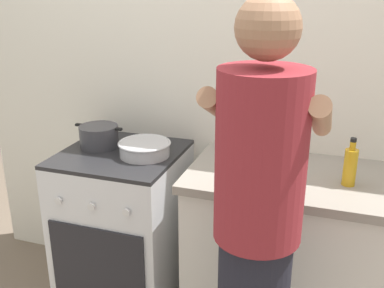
# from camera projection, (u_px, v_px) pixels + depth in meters

# --- Properties ---
(back_wall) EXTENTS (3.20, 0.10, 2.50)m
(back_wall) POSITION_uv_depth(u_px,v_px,m) (242.00, 79.00, 2.34)
(back_wall) COLOR silver
(back_wall) RESTS_ON ground
(countertop) EXTENTS (1.00, 0.60, 0.90)m
(countertop) POSITION_uv_depth(u_px,v_px,m) (291.00, 258.00, 2.20)
(countertop) COLOR silver
(countertop) RESTS_ON ground
(stove_range) EXTENTS (0.60, 0.62, 0.90)m
(stove_range) POSITION_uv_depth(u_px,v_px,m) (125.00, 229.00, 2.46)
(stove_range) COLOR silver
(stove_range) RESTS_ON ground
(pot) EXTENTS (0.27, 0.20, 0.12)m
(pot) POSITION_uv_depth(u_px,v_px,m) (99.00, 136.00, 2.37)
(pot) COLOR #38383D
(pot) RESTS_ON stove_range
(mixing_bowl) EXTENTS (0.27, 0.27, 0.07)m
(mixing_bowl) POSITION_uv_depth(u_px,v_px,m) (145.00, 148.00, 2.25)
(mixing_bowl) COLOR #B7B7BC
(mixing_bowl) RESTS_ON stove_range
(utensil_crock) EXTENTS (0.10, 0.10, 0.31)m
(utensil_crock) POSITION_uv_depth(u_px,v_px,m) (259.00, 138.00, 2.25)
(utensil_crock) COLOR silver
(utensil_crock) RESTS_ON countertop
(oil_bottle) EXTENTS (0.06, 0.06, 0.21)m
(oil_bottle) POSITION_uv_depth(u_px,v_px,m) (350.00, 166.00, 1.91)
(oil_bottle) COLOR gold
(oil_bottle) RESTS_ON countertop
(person) EXTENTS (0.41, 0.50, 1.70)m
(person) POSITION_uv_depth(u_px,v_px,m) (256.00, 245.00, 1.57)
(person) COLOR black
(person) RESTS_ON ground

